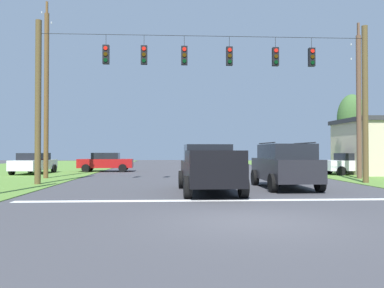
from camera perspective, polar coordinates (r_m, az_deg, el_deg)
The scene contains 14 objects.
ground_plane at distance 9.62m, azimuth 8.55°, elevation -11.12°, with size 120.00×120.00×0.00m, color #3D3D42.
stop_bar_stripe at distance 13.29m, azimuth 5.26°, elevation -8.29°, with size 14.32×0.45×0.01m, color white.
lane_dash_0 at distance 19.22m, azimuth 2.67°, elevation -6.03°, with size 0.15×2.50×0.01m, color white.
lane_dash_1 at distance 26.37m, azimuth 1.11°, elevation -4.66°, with size 0.15×2.50×0.01m, color white.
lane_dash_2 at distance 33.32m, azimuth 0.25°, elevation -3.89°, with size 0.15×2.50×0.01m, color white.
overhead_signal_span at distance 19.83m, azimuth 2.12°, elevation 7.76°, with size 17.03×0.31×8.23m.
pickup_truck at distance 15.67m, azimuth 2.52°, elevation -3.64°, with size 2.41×5.46×1.95m.
suv_black at distance 17.76m, azimuth 13.55°, elevation -3.00°, with size 2.24×4.81×2.05m.
distant_car_crossing_white at distance 29.19m, azimuth 22.78°, elevation -2.68°, with size 4.43×2.29×1.52m.
distant_car_oncoming at distance 30.04m, azimuth -22.34°, elevation -2.63°, with size 2.30×4.43×1.52m.
distant_car_far_parked at distance 31.84m, azimuth -12.63°, elevation -2.59°, with size 4.36×2.15×1.52m.
utility_pole_mid_right at distance 25.23m, azimuth 23.44°, elevation 5.72°, with size 0.29×1.98×9.37m.
utility_pole_near_left at distance 25.20m, azimuth -20.73°, elevation 7.13°, with size 0.28×1.88×10.79m.
tree_roadside_far_right at distance 35.71m, azimuth 22.56°, elevation 3.46°, with size 2.41×2.41×6.52m.
Camera 1 is at (-1.89, -9.27, 1.70)m, focal length 36.07 mm.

